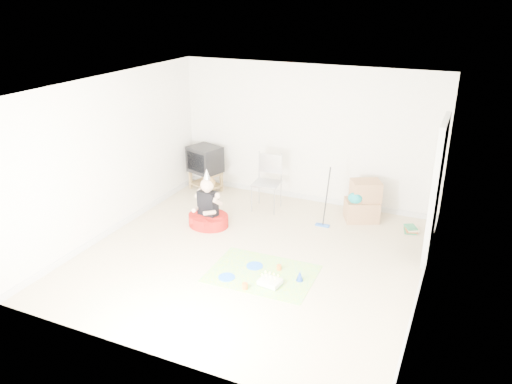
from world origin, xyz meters
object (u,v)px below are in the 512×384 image
at_px(crt_tv, 205,159).
at_px(cardboard_boxes, 363,202).
at_px(tv_stand, 206,179).
at_px(folding_chair, 267,183).
at_px(birthday_cake, 270,282).
at_px(seated_woman, 208,213).

relative_size(crt_tv, cardboard_boxes, 0.84).
xyz_separation_m(tv_stand, crt_tv, (-0.00, 0.00, 0.42)).
bearing_deg(cardboard_boxes, folding_chair, -171.39).
bearing_deg(tv_stand, crt_tv, 135.00).
distance_m(tv_stand, birthday_cake, 3.79).
bearing_deg(tv_stand, cardboard_boxes, -2.30).
relative_size(cardboard_boxes, birthday_cake, 2.25).
xyz_separation_m(cardboard_boxes, seated_woman, (-2.38, -1.32, -0.12)).
relative_size(crt_tv, folding_chair, 0.58).
height_order(tv_stand, crt_tv, crt_tv).
height_order(folding_chair, seated_woman, folding_chair).
distance_m(tv_stand, seated_woman, 1.69).
bearing_deg(birthday_cake, seated_woman, 142.23).
height_order(cardboard_boxes, birthday_cake, cardboard_boxes).
height_order(tv_stand, folding_chair, folding_chair).
distance_m(crt_tv, birthday_cake, 3.83).
xyz_separation_m(crt_tv, seated_woman, (0.87, -1.45, -0.43)).
bearing_deg(tv_stand, folding_chair, -14.57).
distance_m(crt_tv, folding_chair, 1.57).
bearing_deg(birthday_cake, folding_chair, 114.08).
relative_size(cardboard_boxes, seated_woman, 0.70).
xyz_separation_m(folding_chair, birthday_cake, (1.06, -2.38, -0.47)).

